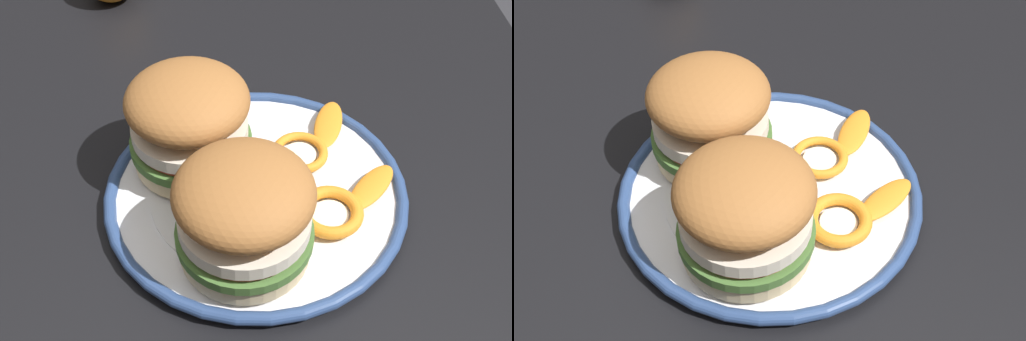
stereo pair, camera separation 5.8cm
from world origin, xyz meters
TOP-DOWN VIEW (x-y plane):
  - dining_table at (0.00, 0.00)m, footprint 1.41×0.83m
  - dinner_plate at (-0.03, 0.06)m, footprint 0.29×0.29m
  - sandwich_half_left at (0.05, 0.04)m, footprint 0.15×0.15m
  - sandwich_half_right at (-0.07, -0.00)m, footprint 0.16×0.16m
  - orange_peel_curled at (-0.06, 0.11)m, footprint 0.07×0.07m
  - orange_peel_strip_long at (-0.10, 0.14)m, footprint 0.08×0.05m
  - orange_peel_strip_short at (-0.01, 0.17)m, footprint 0.07×0.07m
  - orange_peel_small_curl at (0.02, 0.12)m, footprint 0.09×0.09m

SIDE VIEW (x-z plane):
  - dining_table at x=0.00m, z-range 0.27..1.00m
  - dinner_plate at x=-0.03m, z-range 0.73..0.75m
  - orange_peel_strip_long at x=-0.10m, z-range 0.75..0.75m
  - orange_peel_strip_short at x=-0.01m, z-range 0.75..0.75m
  - orange_peel_curled at x=-0.06m, z-range 0.75..0.75m
  - orange_peel_small_curl at x=0.02m, z-range 0.74..0.76m
  - sandwich_half_left at x=0.05m, z-range 0.75..0.85m
  - sandwich_half_right at x=-0.07m, z-range 0.75..0.85m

